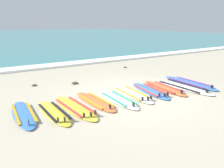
# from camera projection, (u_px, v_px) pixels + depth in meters

# --- Properties ---
(ground_plane) EXTENTS (80.00, 80.00, 0.00)m
(ground_plane) POSITION_uv_depth(u_px,v_px,m) (133.00, 95.00, 7.32)
(ground_plane) COLOR #B7AD93
(wave_foam_strip) EXTENTS (80.00, 1.03, 0.11)m
(wave_foam_strip) POSITION_uv_depth(u_px,v_px,m) (61.00, 65.00, 12.19)
(wave_foam_strip) COLOR white
(wave_foam_strip) RESTS_ON ground
(surfboard_0) EXTENTS (0.70, 2.08, 0.18)m
(surfboard_0) POSITION_uv_depth(u_px,v_px,m) (24.00, 114.00, 5.69)
(surfboard_0) COLOR #3875CC
(surfboard_0) RESTS_ON ground
(surfboard_1) EXTENTS (0.53, 1.95, 0.18)m
(surfboard_1) POSITION_uv_depth(u_px,v_px,m) (54.00, 112.00, 5.78)
(surfboard_1) COLOR yellow
(surfboard_1) RESTS_ON ground
(surfboard_2) EXTENTS (0.60, 2.22, 0.18)m
(surfboard_2) POSITION_uv_depth(u_px,v_px,m) (75.00, 107.00, 6.13)
(surfboard_2) COLOR yellow
(surfboard_2) RESTS_ON ground
(surfboard_3) EXTENTS (0.51, 2.03, 0.18)m
(surfboard_3) POSITION_uv_depth(u_px,v_px,m) (95.00, 101.00, 6.61)
(surfboard_3) COLOR orange
(surfboard_3) RESTS_ON ground
(surfboard_4) EXTENTS (0.66, 2.03, 0.18)m
(surfboard_4) POSITION_uv_depth(u_px,v_px,m) (119.00, 99.00, 6.77)
(surfboard_4) COLOR silver
(surfboard_4) RESTS_ON ground
(surfboard_5) EXTENTS (0.76, 2.19, 0.18)m
(surfboard_5) POSITION_uv_depth(u_px,v_px,m) (132.00, 94.00, 7.29)
(surfboard_5) COLOR white
(surfboard_5) RESTS_ON ground
(surfboard_6) EXTENTS (0.91, 2.17, 0.18)m
(surfboard_6) POSITION_uv_depth(u_px,v_px,m) (150.00, 91.00, 7.64)
(surfboard_6) COLOR #3875CC
(surfboard_6) RESTS_ON ground
(surfboard_7) EXTENTS (0.78, 2.20, 0.18)m
(surfboard_7) POSITION_uv_depth(u_px,v_px,m) (164.00, 88.00, 7.95)
(surfboard_7) COLOR orange
(surfboard_7) RESTS_ON ground
(surfboard_8) EXTENTS (0.69, 2.57, 0.18)m
(surfboard_8) POSITION_uv_depth(u_px,v_px,m) (182.00, 86.00, 8.13)
(surfboard_8) COLOR silver
(surfboard_8) RESTS_ON ground
(surfboard_9) EXTENTS (0.78, 2.51, 0.18)m
(surfboard_9) POSITION_uv_depth(u_px,v_px,m) (190.00, 83.00, 8.61)
(surfboard_9) COLOR #3875CC
(surfboard_9) RESTS_ON ground
(seaweed_clump_near_shoreline) EXTENTS (0.19, 0.15, 0.07)m
(seaweed_clump_near_shoreline) POSITION_uv_depth(u_px,v_px,m) (34.00, 85.00, 8.32)
(seaweed_clump_near_shoreline) COLOR #4C4228
(seaweed_clump_near_shoreline) RESTS_ON ground
(seaweed_clump_mid_sand) EXTENTS (0.17, 0.13, 0.06)m
(seaweed_clump_mid_sand) POSITION_uv_depth(u_px,v_px,m) (125.00, 67.00, 11.66)
(seaweed_clump_mid_sand) COLOR #2D381E
(seaweed_clump_mid_sand) RESTS_ON ground
(seaweed_clump_by_the_boards) EXTENTS (0.25, 0.20, 0.09)m
(seaweed_clump_by_the_boards) POSITION_uv_depth(u_px,v_px,m) (75.00, 83.00, 8.59)
(seaweed_clump_by_the_boards) COLOR #4C4228
(seaweed_clump_by_the_boards) RESTS_ON ground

